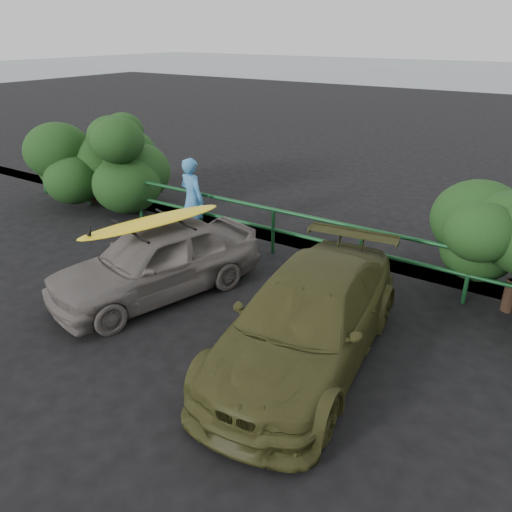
{
  "coord_description": "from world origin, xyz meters",
  "views": [
    {
      "loc": [
        6.2,
        -3.53,
        4.46
      ],
      "look_at": [
        2.0,
        2.81,
        1.0
      ],
      "focal_mm": 35.0,
      "sensor_mm": 36.0,
      "label": 1
    }
  ],
  "objects": [
    {
      "name": "ground",
      "position": [
        0.0,
        0.0,
        0.0
      ],
      "size": [
        80.0,
        80.0,
        0.0
      ],
      "primitive_type": "plane",
      "color": "black"
    },
    {
      "name": "guardrail",
      "position": [
        0.0,
        5.0,
        0.52
      ],
      "size": [
        14.0,
        0.08,
        1.04
      ],
      "primitive_type": null,
      "color": "#144621",
      "rests_on": "ground"
    },
    {
      "name": "shrub_left",
      "position": [
        -4.8,
        5.4,
        1.23
      ],
      "size": [
        3.2,
        2.4,
        2.46
      ],
      "primitive_type": null,
      "color": "#1D4218",
      "rests_on": "ground"
    },
    {
      "name": "shrub_right",
      "position": [
        5.0,
        5.5,
        0.96
      ],
      "size": [
        3.2,
        2.4,
        1.91
      ],
      "primitive_type": null,
      "color": "#1D4218",
      "rests_on": "ground"
    },
    {
      "name": "sedan",
      "position": [
        0.21,
        2.27,
        0.67
      ],
      "size": [
        2.63,
        4.21,
        1.34
      ],
      "primitive_type": "imported",
      "rotation": [
        0.0,
        0.0,
        -0.29
      ],
      "color": "slate",
      "rests_on": "ground"
    },
    {
      "name": "olive_vehicle",
      "position": [
        3.42,
        1.99,
        0.66
      ],
      "size": [
        2.4,
        4.77,
        1.33
      ],
      "primitive_type": "imported",
      "rotation": [
        0.0,
        0.0,
        0.12
      ],
      "color": "#41411D",
      "rests_on": "ground"
    },
    {
      "name": "man",
      "position": [
        -0.98,
        4.7,
        0.95
      ],
      "size": [
        0.77,
        0.59,
        1.9
      ],
      "primitive_type": "imported",
      "rotation": [
        0.0,
        0.0,
        2.93
      ],
      "color": "#428BC7",
      "rests_on": "ground"
    },
    {
      "name": "roof_rack",
      "position": [
        0.21,
        2.27,
        1.36
      ],
      "size": [
        1.56,
        1.29,
        0.04
      ],
      "primitive_type": null,
      "rotation": [
        0.0,
        0.0,
        -0.29
      ],
      "color": "black",
      "rests_on": "sedan"
    },
    {
      "name": "surfboard",
      "position": [
        0.21,
        2.27,
        1.42
      ],
      "size": [
        1.32,
        2.77,
        0.08
      ],
      "primitive_type": "ellipsoid",
      "rotation": [
        0.0,
        0.0,
        -0.29
      ],
      "color": "yellow",
      "rests_on": "roof_rack"
    }
  ]
}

